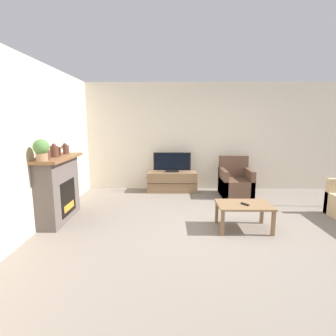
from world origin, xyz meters
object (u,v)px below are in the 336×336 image
at_px(fireplace, 58,188).
at_px(coffee_table, 244,207).
at_px(mantel_vase_right, 65,149).
at_px(tv, 172,163).
at_px(potted_plant, 41,149).
at_px(remote, 245,204).
at_px(mantel_clock, 60,151).
at_px(mantel_vase_centre_left, 54,151).
at_px(tv_stand, 172,181).
at_px(mantel_vase_left, 47,154).
at_px(armchair, 235,183).

relative_size(fireplace, coffee_table, 1.45).
height_order(mantel_vase_right, tv, mantel_vase_right).
bearing_deg(potted_plant, remote, 1.75).
bearing_deg(tv, mantel_clock, -136.86).
height_order(mantel_vase_centre_left, remote, mantel_vase_centre_left).
bearing_deg(tv_stand, mantel_vase_right, -140.89).
distance_m(fireplace, mantel_vase_left, 0.75).
bearing_deg(mantel_clock, tv_stand, 43.17).
xyz_separation_m(potted_plant, armchair, (3.50, 2.18, -1.03)).
relative_size(fireplace, armchair, 1.35).
bearing_deg(remote, mantel_vase_centre_left, 141.82).
bearing_deg(tv, coffee_table, -64.35).
bearing_deg(mantel_clock, mantel_vase_right, 90.18).
bearing_deg(tv_stand, armchair, -12.91).
bearing_deg(mantel_vase_left, tv, 49.87).
relative_size(mantel_vase_right, tv_stand, 0.17).
xyz_separation_m(mantel_vase_right, armchair, (3.50, 1.28, -0.94)).
xyz_separation_m(mantel_vase_centre_left, mantel_clock, (0.00, 0.22, -0.03)).
xyz_separation_m(mantel_vase_centre_left, potted_plant, (0.00, -0.44, 0.08)).
height_order(potted_plant, armchair, potted_plant).
height_order(potted_plant, tv_stand, potted_plant).
distance_m(tv_stand, remote, 2.69).
xyz_separation_m(mantel_vase_left, tv_stand, (1.99, 2.37, -0.98)).
relative_size(mantel_clock, coffee_table, 0.18).
distance_m(potted_plant, armchair, 4.25).
distance_m(mantel_vase_centre_left, mantel_vase_right, 0.47).
bearing_deg(mantel_clock, mantel_vase_centre_left, -90.20).
relative_size(mantel_vase_left, tv, 0.20).
distance_m(mantel_vase_right, potted_plant, 0.91).
xyz_separation_m(tv_stand, coffee_table, (1.14, -2.38, 0.12)).
xyz_separation_m(mantel_vase_right, coffee_table, (3.13, -0.76, -0.87)).
xyz_separation_m(potted_plant, coffee_table, (3.13, 0.14, -0.96)).
xyz_separation_m(tv, armchair, (1.50, -0.34, -0.42)).
bearing_deg(remote, potted_plant, 149.75).
bearing_deg(mantel_vase_centre_left, mantel_vase_right, 90.00).
relative_size(mantel_vase_left, mantel_vase_centre_left, 0.79).
distance_m(fireplace, potted_plant, 0.91).
bearing_deg(potted_plant, armchair, 31.90).
relative_size(coffee_table, remote, 5.76).
xyz_separation_m(fireplace, mantel_clock, (0.02, 0.12, 0.64)).
height_order(mantel_vase_left, mantel_clock, mantel_vase_left).
distance_m(tv_stand, tv, 0.47).
height_order(tv, coffee_table, tv).
bearing_deg(tv_stand, coffee_table, -64.37).
height_order(potted_plant, coffee_table, potted_plant).
distance_m(armchair, coffee_table, 2.07).
distance_m(potted_plant, tv, 3.27).
bearing_deg(mantel_vase_right, potted_plant, -90.00).
distance_m(fireplace, mantel_vase_centre_left, 0.67).
height_order(fireplace, mantel_vase_centre_left, mantel_vase_centre_left).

